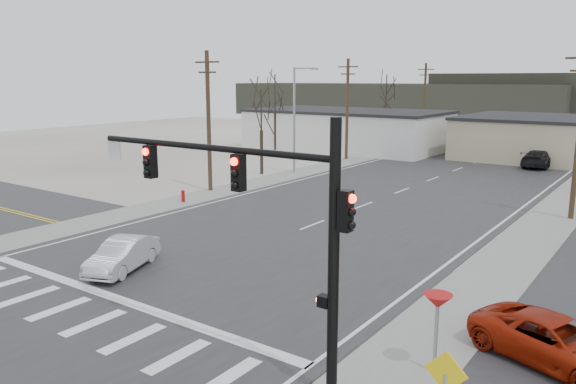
% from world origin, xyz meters
% --- Properties ---
extents(ground, '(140.00, 140.00, 0.00)m').
position_xyz_m(ground, '(0.00, 0.00, 0.00)').
color(ground, silver).
rests_on(ground, ground).
extents(main_road, '(18.00, 110.00, 0.05)m').
position_xyz_m(main_road, '(0.00, 15.00, 0.02)').
color(main_road, '#272629').
rests_on(main_road, ground).
extents(cross_road, '(90.00, 10.00, 0.04)m').
position_xyz_m(cross_road, '(0.00, 0.00, 0.02)').
color(cross_road, '#272629').
rests_on(cross_road, ground).
extents(sidewalk_left, '(3.00, 90.00, 0.06)m').
position_xyz_m(sidewalk_left, '(-10.60, 20.00, 0.03)').
color(sidewalk_left, gray).
rests_on(sidewalk_left, ground).
extents(sidewalk_right, '(3.00, 90.00, 0.06)m').
position_xyz_m(sidewalk_right, '(10.60, 20.00, 0.03)').
color(sidewalk_right, gray).
rests_on(sidewalk_right, ground).
extents(traffic_signal_mast, '(8.95, 0.43, 7.20)m').
position_xyz_m(traffic_signal_mast, '(7.89, -6.20, 4.67)').
color(traffic_signal_mast, black).
rests_on(traffic_signal_mast, ground).
extents(fire_hydrant, '(0.24, 0.24, 0.87)m').
position_xyz_m(fire_hydrant, '(-10.20, 8.00, 0.45)').
color(fire_hydrant, '#A50C0C').
rests_on(fire_hydrant, ground).
extents(yield_sign, '(0.80, 0.80, 2.35)m').
position_xyz_m(yield_sign, '(11.50, -3.50, 2.07)').
color(yield_sign, gray).
rests_on(yield_sign, ground).
extents(building_left_far, '(22.30, 12.30, 4.50)m').
position_xyz_m(building_left_far, '(-16.00, 40.00, 2.26)').
color(building_left_far, silver).
rests_on(building_left_far, ground).
extents(upole_left_b, '(2.20, 0.30, 10.00)m').
position_xyz_m(upole_left_b, '(-11.50, 12.00, 5.22)').
color(upole_left_b, '#44311F').
rests_on(upole_left_b, ground).
extents(upole_left_c, '(2.20, 0.30, 10.00)m').
position_xyz_m(upole_left_c, '(-11.50, 32.00, 5.22)').
color(upole_left_c, '#44311F').
rests_on(upole_left_c, ground).
extents(upole_left_d, '(2.20, 0.30, 10.00)m').
position_xyz_m(upole_left_d, '(-11.50, 52.00, 5.22)').
color(upole_left_d, '#44311F').
rests_on(upole_left_d, ground).
extents(streetlight_main, '(2.40, 0.25, 9.00)m').
position_xyz_m(streetlight_main, '(-10.80, 22.00, 5.09)').
color(streetlight_main, gray).
rests_on(streetlight_main, ground).
extents(tree_left_near, '(3.30, 3.30, 7.35)m').
position_xyz_m(tree_left_near, '(-13.00, 20.00, 5.23)').
color(tree_left_near, '#32271E').
rests_on(tree_left_near, ground).
extents(tree_left_far, '(3.96, 3.96, 8.82)m').
position_xyz_m(tree_left_far, '(-14.00, 46.00, 6.28)').
color(tree_left_far, '#32271E').
rests_on(tree_left_far, ground).
extents(tree_left_mid, '(3.96, 3.96, 8.82)m').
position_xyz_m(tree_left_mid, '(-22.00, 34.00, 6.28)').
color(tree_left_mid, '#32271E').
rests_on(tree_left_mid, ground).
extents(hill_left, '(70.00, 18.00, 7.00)m').
position_xyz_m(hill_left, '(-35.00, 92.00, 3.50)').
color(hill_left, '#333026').
rests_on(hill_left, ground).
extents(sedan_crossing, '(2.79, 4.35, 1.35)m').
position_xyz_m(sedan_crossing, '(-2.49, -3.00, 0.72)').
color(sedan_crossing, '#B0B4BC').
rests_on(sedan_crossing, main_road).
extents(car_far_a, '(2.70, 5.75, 1.62)m').
position_xyz_m(car_far_a, '(5.74, 37.65, 0.86)').
color(car_far_a, black).
rests_on(car_far_a, main_road).
extents(car_far_b, '(3.42, 4.74, 1.50)m').
position_xyz_m(car_far_b, '(-0.81, 58.31, 0.80)').
color(car_far_b, black).
rests_on(car_far_b, main_road).
extents(car_parked_red, '(5.33, 3.72, 1.35)m').
position_xyz_m(car_parked_red, '(14.13, -1.00, 0.71)').
color(car_parked_red, '#971C08').
rests_on(car_parked_red, parking_lot).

